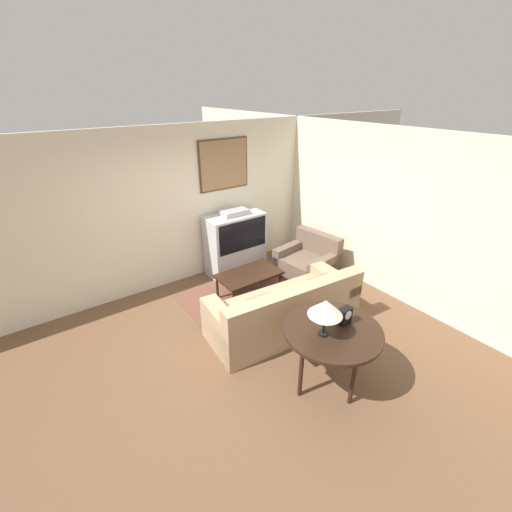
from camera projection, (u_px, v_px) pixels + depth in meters
name	position (u px, v px, depth m)	size (l,w,h in m)	color
ground_plane	(249.00, 338.00, 4.86)	(12.00, 12.00, 0.00)	brown
wall_back	(178.00, 208.00, 5.81)	(12.00, 0.10, 2.70)	beige
wall_right	(379.00, 212.00, 5.63)	(0.06, 12.00, 2.70)	beige
area_rug	(250.00, 295.00, 5.85)	(2.17, 1.47, 0.01)	brown
tv	(235.00, 243.00, 6.38)	(1.08, 0.54, 1.24)	#B7B7BC
couch	(285.00, 311.00, 4.91)	(2.24, 1.08, 0.85)	tan
armchair	(308.00, 263.00, 6.36)	(0.97, 1.07, 0.79)	brown
coffee_table	(249.00, 276.00, 5.65)	(1.03, 0.61, 0.45)	black
console_table	(332.00, 334.00, 3.80)	(1.10, 1.10, 0.81)	black
table_lamp	(326.00, 308.00, 3.54)	(0.37, 0.37, 0.44)	black
mantel_clock	(345.00, 316.00, 3.82)	(0.15, 0.10, 0.20)	black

